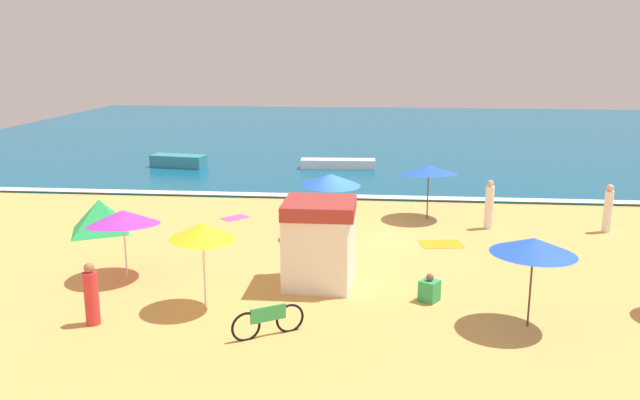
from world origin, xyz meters
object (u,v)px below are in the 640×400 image
object	(u,v)px
parked_bicycle	(268,320)
beachgoer_2	(91,296)
beach_umbrella_6	(534,246)
small_boat_0	(179,161)
beachgoer_1	(608,209)
beach_umbrella_0	(331,180)
beach_tent	(100,215)
beach_umbrella_3	(123,218)
beachgoer_0	(489,206)
beach_umbrella_4	(429,170)
lifeguard_cabana	(320,242)
small_boat_1	(338,164)
beach_umbrella_1	(203,231)
beachgoer_3	(429,290)

from	to	relation	value
parked_bicycle	beachgoer_2	xyz separation A→B (m)	(-4.37, 0.25, 0.35)
beach_umbrella_6	small_boat_0	size ratio (longest dim) A/B	0.91
parked_bicycle	beachgoer_1	xyz separation A→B (m)	(10.77, 9.84, 0.48)
small_boat_0	beach_umbrella_0	bearing A→B (deg)	-53.00
beach_tent	small_boat_0	distance (m)	12.54
beach_umbrella_3	beachgoer_2	xyz separation A→B (m)	(0.46, -3.31, -1.07)
beachgoer_0	beach_umbrella_4	bearing A→B (deg)	150.37
lifeguard_cabana	small_boat_1	bearing A→B (deg)	92.24
beach_umbrella_0	beach_umbrella_3	bearing A→B (deg)	-141.08
lifeguard_cabana	small_boat_1	size ratio (longest dim) A/B	0.60
beach_umbrella_1	beach_umbrella_6	distance (m)	8.08
beach_umbrella_4	small_boat_1	xyz separation A→B (m)	(-4.20, 9.95, -1.59)
beach_tent	beachgoer_1	distance (m)	18.50
beach_umbrella_3	small_boat_1	world-z (taller)	beach_umbrella_3
beach_umbrella_0	beachgoer_0	world-z (taller)	beach_umbrella_0
beachgoer_1	beachgoer_2	distance (m)	17.92
lifeguard_cabana	beachgoer_3	xyz separation A→B (m)	(3.03, -0.97, -0.94)
beach_umbrella_6	beachgoer_2	size ratio (longest dim) A/B	1.81
small_boat_0	beachgoer_1	bearing A→B (deg)	-29.17
beach_tent	beachgoer_3	size ratio (longest dim) A/B	3.38
beach_umbrella_6	beachgoer_3	bearing A→B (deg)	148.57
parked_bicycle	beachgoer_3	bearing A→B (deg)	33.00
beach_umbrella_3	beach_umbrella_4	xyz separation A→B (m)	(9.21, 7.60, 0.13)
small_boat_0	small_boat_1	distance (m)	8.82
lifeguard_cabana	small_boat_1	distance (m)	17.64
beach_umbrella_3	beach_tent	size ratio (longest dim) A/B	1.05
beach_umbrella_3	beachgoer_1	world-z (taller)	beach_umbrella_3
beachgoer_0	beachgoer_3	distance (m)	7.88
beachgoer_0	beach_umbrella_6	bearing A→B (deg)	-92.54
beachgoer_1	small_boat_1	xyz separation A→B (m)	(-10.59, 11.27, -0.51)
beach_umbrella_6	beachgoer_1	bearing A→B (deg)	62.11
beach_tent	beachgoer_3	world-z (taller)	beach_tent
beachgoer_2	small_boat_0	world-z (taller)	beachgoer_2
parked_bicycle	beach_umbrella_3	bearing A→B (deg)	143.62
beach_umbrella_6	small_boat_0	xyz separation A→B (m)	(-14.80, 19.53, -1.59)
beachgoer_0	beachgoer_1	size ratio (longest dim) A/B	1.03
lifeguard_cabana	parked_bicycle	bearing A→B (deg)	-103.87
beach_tent	beachgoer_3	distance (m)	12.85
beachgoer_1	beachgoer_3	xyz separation A→B (m)	(-6.88, -7.32, -0.55)
lifeguard_cabana	beach_umbrella_1	bearing A→B (deg)	-144.22
lifeguard_cabana	beach_tent	bearing A→B (deg)	151.28
lifeguard_cabana	beach_umbrella_3	bearing A→B (deg)	179.38
beach_umbrella_1	parked_bicycle	world-z (taller)	beach_umbrella_1
beach_umbrella_0	beach_tent	distance (m)	8.60
beach_umbrella_0	beach_umbrella_1	xyz separation A→B (m)	(-2.73, -6.63, -0.04)
lifeguard_cabana	parked_bicycle	distance (m)	3.71
beach_umbrella_4	beach_tent	xyz separation A→B (m)	(-12.03, -3.00, -1.34)
beach_umbrella_0	beach_umbrella_1	distance (m)	7.17
lifeguard_cabana	beachgoer_1	bearing A→B (deg)	32.63
beach_tent	beachgoer_0	xyz separation A→B (m)	(14.21, 1.76, 0.28)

